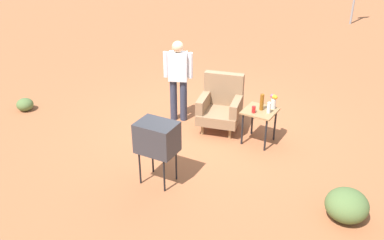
% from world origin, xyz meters
% --- Properties ---
extents(ground_plane, '(60.00, 60.00, 0.00)m').
position_xyz_m(ground_plane, '(0.00, 0.00, 0.00)').
color(ground_plane, '#A05B38').
extents(armchair, '(0.93, 0.95, 1.06)m').
position_xyz_m(armchair, '(0.27, 0.06, 0.50)').
color(armchair, '#937047').
rests_on(armchair, ground).
extents(side_table, '(0.56, 0.56, 0.65)m').
position_xyz_m(side_table, '(1.12, -0.09, 0.55)').
color(side_table, black).
rests_on(side_table, ground).
extents(tv_on_stand, '(0.62, 0.48, 1.03)m').
position_xyz_m(tv_on_stand, '(0.27, -2.05, 0.78)').
color(tv_on_stand, black).
rests_on(tv_on_stand, ground).
extents(person_standing, '(0.53, 0.35, 1.64)m').
position_xyz_m(person_standing, '(-0.62, -0.06, 0.94)').
color(person_standing, '#2D3347').
rests_on(person_standing, ground).
extents(bottle_tall_amber, '(0.07, 0.07, 0.30)m').
position_xyz_m(bottle_tall_amber, '(1.13, -0.06, 0.80)').
color(bottle_tall_amber, brown).
rests_on(bottle_tall_amber, side_table).
extents(soda_can_red, '(0.07, 0.07, 0.12)m').
position_xyz_m(soda_can_red, '(1.06, -0.24, 0.71)').
color(soda_can_red, red).
rests_on(soda_can_red, side_table).
extents(bottle_short_clear, '(0.06, 0.06, 0.20)m').
position_xyz_m(bottle_short_clear, '(1.29, -0.11, 0.75)').
color(bottle_short_clear, silver).
rests_on(bottle_short_clear, side_table).
extents(flower_vase, '(0.14, 0.10, 0.27)m').
position_xyz_m(flower_vase, '(1.29, 0.11, 0.79)').
color(flower_vase, silver).
rests_on(flower_vase, side_table).
extents(shrub_near, '(0.59, 0.59, 0.46)m').
position_xyz_m(shrub_near, '(3.00, -1.46, 0.23)').
color(shrub_near, '#516B38').
rests_on(shrub_near, ground).
extents(shrub_mid, '(0.35, 0.35, 0.27)m').
position_xyz_m(shrub_mid, '(-3.66, -1.37, 0.13)').
color(shrub_mid, '#516B38').
rests_on(shrub_mid, ground).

